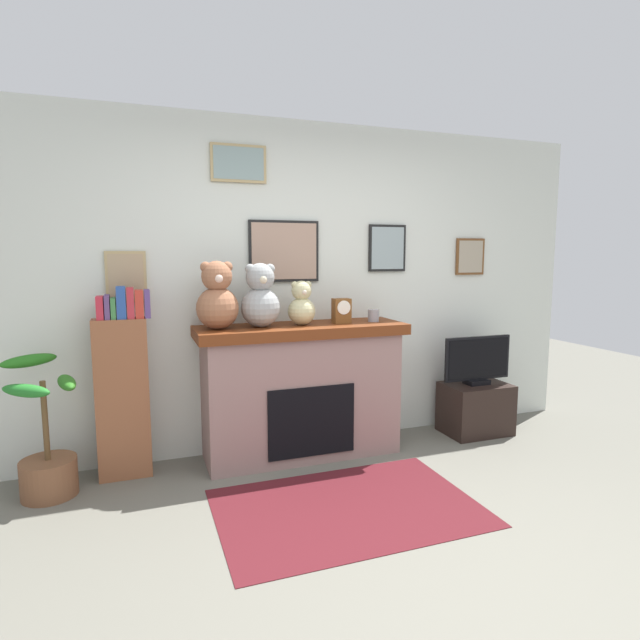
{
  "coord_description": "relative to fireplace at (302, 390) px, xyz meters",
  "views": [
    {
      "loc": [
        -1.26,
        -1.99,
        1.57
      ],
      "look_at": [
        0.09,
        1.7,
        1.06
      ],
      "focal_mm": 28.75,
      "sensor_mm": 36.0,
      "label": 1
    }
  ],
  "objects": [
    {
      "name": "ground_plane",
      "position": [
        0.07,
        -1.7,
        -0.52
      ],
      "size": [
        12.0,
        12.0,
        0.0
      ],
      "primitive_type": "plane",
      "color": "#636157"
    },
    {
      "name": "back_wall",
      "position": [
        0.07,
        0.3,
        0.78
      ],
      "size": [
        5.2,
        0.15,
        2.6
      ],
      "color": "silver",
      "rests_on": "ground_plane"
    },
    {
      "name": "fireplace",
      "position": [
        0.0,
        0.0,
        0.0
      ],
      "size": [
        1.6,
        0.54,
        1.03
      ],
      "color": "gray",
      "rests_on": "ground_plane"
    },
    {
      "name": "bookshelf",
      "position": [
        -1.29,
        0.04,
        0.11
      ],
      "size": [
        0.38,
        0.16,
        1.35
      ],
      "color": "brown",
      "rests_on": "ground_plane"
    },
    {
      "name": "potted_plant",
      "position": [
        -1.76,
        -0.1,
        -0.24
      ],
      "size": [
        0.49,
        0.52,
        0.92
      ],
      "color": "brown",
      "rests_on": "ground_plane"
    },
    {
      "name": "tv_stand",
      "position": [
        1.59,
        -0.06,
        -0.3
      ],
      "size": [
        0.56,
        0.4,
        0.44
      ],
      "primitive_type": "cube",
      "color": "black",
      "rests_on": "ground_plane"
    },
    {
      "name": "television",
      "position": [
        1.59,
        -0.06,
        0.12
      ],
      "size": [
        0.64,
        0.14,
        0.42
      ],
      "color": "black",
      "rests_on": "tv_stand"
    },
    {
      "name": "area_rug",
      "position": [
        0.0,
        -0.92,
        -0.52
      ],
      "size": [
        1.61,
        1.08,
        0.01
      ],
      "primitive_type": "cube",
      "color": "#4C151B",
      "rests_on": "ground_plane"
    },
    {
      "name": "candle_jar",
      "position": [
        0.6,
        -0.02,
        0.56
      ],
      "size": [
        0.09,
        0.09,
        0.1
      ],
      "primitive_type": "cylinder",
      "color": "gray",
      "rests_on": "fireplace"
    },
    {
      "name": "mantel_clock",
      "position": [
        0.32,
        -0.02,
        0.61
      ],
      "size": [
        0.13,
        0.1,
        0.19
      ],
      "color": "brown",
      "rests_on": "fireplace"
    },
    {
      "name": "teddy_bear_tan",
      "position": [
        -0.63,
        -0.02,
        0.73
      ],
      "size": [
        0.3,
        0.3,
        0.49
      ],
      "color": "#965F41",
      "rests_on": "fireplace"
    },
    {
      "name": "teddy_bear_brown",
      "position": [
        -0.32,
        -0.02,
        0.72
      ],
      "size": [
        0.29,
        0.29,
        0.47
      ],
      "color": "#949696",
      "rests_on": "fireplace"
    },
    {
      "name": "teddy_bear_grey",
      "position": [
        -0.0,
        -0.02,
        0.66
      ],
      "size": [
        0.21,
        0.21,
        0.34
      ],
      "color": "#C4BD8A",
      "rests_on": "fireplace"
    }
  ]
}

